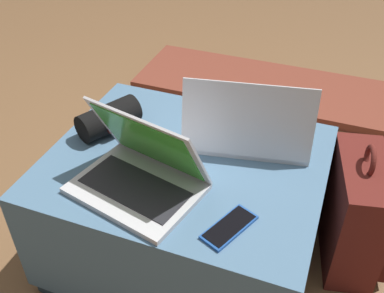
{
  "coord_description": "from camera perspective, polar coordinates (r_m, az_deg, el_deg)",
  "views": [
    {
      "loc": [
        0.38,
        -0.95,
        1.26
      ],
      "look_at": [
        0.03,
        -0.03,
        0.5
      ],
      "focal_mm": 42.0,
      "sensor_mm": 36.0,
      "label": 1
    }
  ],
  "objects": [
    {
      "name": "ground_plane",
      "position": [
        1.63,
        -0.72,
        -13.22
      ],
      "size": [
        14.0,
        14.0,
        0.0
      ],
      "primitive_type": "plane",
      "color": "brown"
    },
    {
      "name": "ottoman",
      "position": [
        1.47,
        -0.79,
        -7.98
      ],
      "size": [
        0.81,
        0.67,
        0.42
      ],
      "color": "#2A3D4E",
      "rests_on": "ground_plane"
    },
    {
      "name": "laptop_near",
      "position": [
        1.22,
        -6.54,
        -3.29
      ],
      "size": [
        0.38,
        0.32,
        0.24
      ],
      "rotation": [
        0.0,
        0.0,
        -0.23
      ],
      "color": "silver",
      "rests_on": "ottoman"
    },
    {
      "name": "laptop_far",
      "position": [
        1.37,
        7.0,
        2.02
      ],
      "size": [
        0.41,
        0.29,
        0.23
      ],
      "rotation": [
        0.0,
        0.0,
        3.33
      ],
      "color": "silver",
      "rests_on": "ottoman"
    },
    {
      "name": "cell_phone",
      "position": [
        1.13,
        4.76,
        -10.16
      ],
      "size": [
        0.12,
        0.17,
        0.01
      ],
      "rotation": [
        0.0,
        0.0,
        2.73
      ],
      "color": "#1E4C9E",
      "rests_on": "ottoman"
    },
    {
      "name": "backpack",
      "position": [
        1.58,
        20.14,
        -8.1
      ],
      "size": [
        0.25,
        0.37,
        0.46
      ],
      "rotation": [
        0.0,
        0.0,
        1.78
      ],
      "color": "#5B1E19",
      "rests_on": "ground_plane"
    },
    {
      "name": "wrist_brace",
      "position": [
        1.45,
        -10.51,
        3.55
      ],
      "size": [
        0.17,
        0.22,
        0.09
      ],
      "rotation": [
        0.0,
        0.0,
        1.09
      ],
      "color": "black",
      "rests_on": "ottoman"
    },
    {
      "name": "fireplace_hearth",
      "position": [
        2.51,
        9.35,
        7.52
      ],
      "size": [
        1.4,
        0.5,
        0.04
      ],
      "color": "brown",
      "rests_on": "ground_plane"
    }
  ]
}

